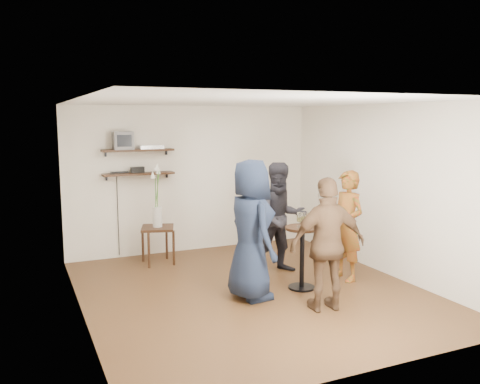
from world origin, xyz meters
The scene contains 18 objects.
room centered at (0.00, 0.00, 1.30)m, with size 4.58×5.08×2.68m.
shelf_upper centered at (-1.00, 2.38, 1.85)m, with size 1.20×0.25×0.04m, color black.
shelf_lower centered at (-1.00, 2.38, 1.45)m, with size 1.20×0.25×0.04m, color black.
crt_monitor centered at (-1.25, 2.38, 2.02)m, with size 0.32×0.30×0.30m, color #59595B.
dvd_deck centered at (-0.78, 2.38, 1.90)m, with size 0.40×0.24×0.06m, color silver.
radio centered at (-1.02, 2.38, 1.52)m, with size 0.22×0.10×0.10m, color black.
power_strip centered at (-1.31, 2.42, 1.48)m, with size 0.30×0.05×0.03m, color black.
side_table centered at (-0.82, 1.88, 0.51)m, with size 0.64×0.64×0.62m.
vase_lilies centered at (-0.82, 1.87, 0.95)m, with size 0.20×0.21×1.07m.
drinks_table centered at (0.70, -0.18, 0.57)m, with size 0.48×0.48×0.89m.
wine_glass_fl centered at (0.63, -0.20, 1.01)m, with size 0.06×0.06×0.19m.
wine_glass_fr centered at (0.77, -0.21, 1.02)m, with size 0.06×0.06×0.19m.
wine_glass_bl centered at (0.67, -0.12, 1.02)m, with size 0.06×0.06×0.19m.
wine_glass_br centered at (0.71, -0.16, 1.02)m, with size 0.06×0.06×0.19m.
person_plaid centered at (1.51, -0.08, 0.82)m, with size 0.59×0.39×1.63m, color red.
person_dark centered at (0.80, 0.64, 0.86)m, with size 0.83×0.65×1.72m, color black.
person_navy centered at (-0.12, -0.22, 0.93)m, with size 0.91×0.59×1.86m, color #161E31.
person_brown centered at (0.57, -0.99, 0.84)m, with size 0.98×0.41×1.67m, color #4E3521.
Camera 1 is at (-2.91, -6.13, 2.38)m, focal length 38.00 mm.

